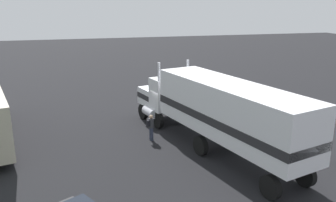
{
  "coord_description": "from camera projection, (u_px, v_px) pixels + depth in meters",
  "views": [
    {
      "loc": [
        -22.84,
        5.91,
        8.3
      ],
      "look_at": [
        -0.05,
        -0.06,
        1.6
      ],
      "focal_mm": 37.83,
      "sensor_mm": 36.0,
      "label": 1
    }
  ],
  "objects": [
    {
      "name": "ground_plane",
      "position": [
        167.0,
        123.0,
        24.96
      ],
      "size": [
        120.0,
        120.0,
        0.0
      ],
      "primitive_type": "plane",
      "color": "black"
    },
    {
      "name": "lane_stripe_mid",
      "position": [
        248.0,
        119.0,
        25.78
      ],
      "size": [
        4.24,
        1.51,
        0.01
      ],
      "primitive_type": "cube",
      "rotation": [
        0.0,
        0.0,
        0.31
      ],
      "color": "silver",
      "rests_on": "ground_plane"
    },
    {
      "name": "semi_truck",
      "position": [
        216.0,
        108.0,
        19.7
      ],
      "size": [
        14.31,
        6.18,
        4.5
      ],
      "color": "white",
      "rests_on": "ground_plane"
    },
    {
      "name": "person_bystander",
      "position": [
        151.0,
        126.0,
        21.6
      ],
      "size": [
        0.36,
        0.47,
        1.63
      ],
      "color": "#2D3347",
      "rests_on": "ground_plane"
    },
    {
      "name": "lane_stripe_far",
      "position": [
        296.0,
        130.0,
        23.5
      ],
      "size": [
        4.25,
        1.47,
        0.01
      ],
      "primitive_type": "cube",
      "rotation": [
        0.0,
        0.0,
        0.3
      ],
      "color": "silver",
      "rests_on": "ground_plane"
    },
    {
      "name": "lane_stripe_near",
      "position": [
        235.0,
        136.0,
        22.42
      ],
      "size": [
        4.31,
        1.21,
        0.01
      ],
      "primitive_type": "cube",
      "rotation": [
        0.0,
        0.0,
        0.24
      ],
      "color": "silver",
      "rests_on": "ground_plane"
    }
  ]
}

